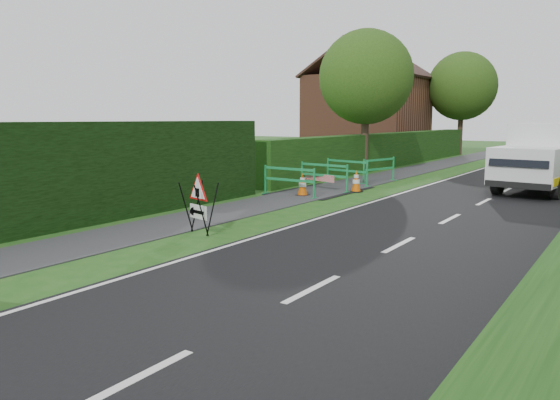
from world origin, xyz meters
The scene contains 16 objects.
ground centered at (0.00, 0.00, 0.00)m, with size 120.00×120.00×0.00m, color #1A4D16.
footpath centered at (-3.00, 35.00, 0.01)m, with size 2.00×90.00×0.02m, color #2D2D30.
hedge_west_far centered at (-5.00, 22.00, 0.00)m, with size 1.00×24.00×1.80m, color #14380F.
house_west centered at (-10.00, 30.00, 2.90)m, with size 7.50×7.40×7.88m.
tree_nw centered at (-4.60, 18.00, 4.48)m, with size 4.40×4.40×6.70m.
tree_fw centered at (-4.60, 34.00, 4.83)m, with size 4.80×4.80×7.24m.
triangle_sign centered at (-1.66, 3.03, 0.81)m, with size 0.97×0.97×1.16m.
works_van centered at (3.58, 15.25, 1.28)m, with size 2.64×5.49×2.41m.
traffic_cone_3 centered at (-2.93, 9.61, 0.39)m, with size 0.38×0.38×0.79m.
traffic_cone_4 centered at (-1.85, 11.46, 0.39)m, with size 0.38×0.38×0.79m.
ped_barrier_0 centered at (-3.24, 9.25, 0.63)m, with size 2.08×0.46×1.00m.
ped_barrier_1 centered at (-3.01, 11.21, 0.63)m, with size 2.09×0.58×1.00m.
ped_barrier_2 centered at (-3.12, 13.23, 0.63)m, with size 2.09×0.81×1.00m.
ped_barrier_3 centered at (-2.37, 14.64, 0.63)m, with size 0.79×2.09×1.00m.
redwhite_plank centered at (-3.23, 11.27, 0.00)m, with size 1.50×0.04×0.25m, color red.
hatchback_car centered at (2.73, 24.02, 0.55)m, with size 1.30×3.24×1.10m, color silver.
Camera 1 is at (6.52, -5.90, 2.58)m, focal length 35.00 mm.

